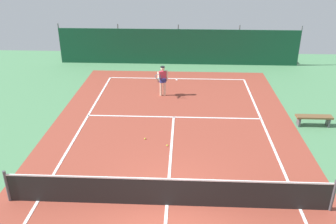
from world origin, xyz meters
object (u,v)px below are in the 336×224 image
(parked_car, at_px, (206,43))
(courtside_bench, at_px, (314,118))
(tennis_ball_near_player, at_px, (167,145))
(tennis_ball_midcourt, at_px, (145,139))
(tennis_player, at_px, (163,79))
(tennis_net, at_px, (167,192))

(parked_car, height_order, courtside_bench, parked_car)
(tennis_ball_near_player, relative_size, tennis_ball_midcourt, 1.00)
(parked_car, xyz_separation_m, courtside_bench, (4.25, -11.77, -0.46))
(tennis_player, bearing_deg, parked_car, -115.97)
(tennis_net, relative_size, tennis_ball_near_player, 153.33)
(tennis_net, distance_m, courtside_bench, 8.58)
(tennis_player, distance_m, tennis_ball_near_player, 5.56)
(tennis_ball_midcourt, distance_m, parked_car, 13.79)
(tennis_net, distance_m, tennis_ball_near_player, 3.70)
(tennis_net, xyz_separation_m, tennis_ball_midcourt, (-1.13, 4.18, -0.48))
(parked_car, bearing_deg, tennis_player, -108.44)
(tennis_net, height_order, tennis_ball_near_player, tennis_net)
(tennis_ball_midcourt, height_order, courtside_bench, courtside_bench)
(tennis_ball_midcourt, bearing_deg, courtside_bench, 12.29)
(courtside_bench, bearing_deg, parked_car, 109.87)
(tennis_player, relative_size, tennis_ball_midcourt, 24.85)
(tennis_net, bearing_deg, courtside_bench, 42.61)
(tennis_player, bearing_deg, tennis_ball_near_player, 87.43)
(parked_car, relative_size, courtside_bench, 2.63)
(tennis_player, height_order, parked_car, parked_car)
(tennis_player, height_order, tennis_ball_midcourt, tennis_player)
(tennis_ball_near_player, distance_m, courtside_bench, 6.83)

